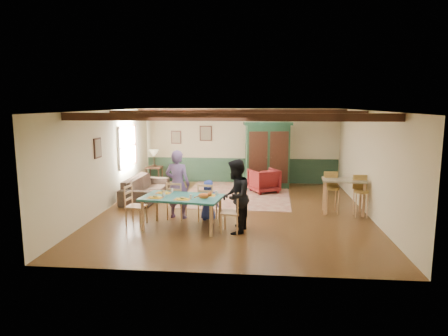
# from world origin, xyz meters

# --- Properties ---
(floor) EXTENTS (8.00, 8.00, 0.00)m
(floor) POSITION_xyz_m (0.00, 0.00, 0.00)
(floor) COLOR #462A13
(floor) RESTS_ON ground
(wall_back) EXTENTS (7.00, 0.02, 2.70)m
(wall_back) POSITION_xyz_m (0.00, 4.00, 1.35)
(wall_back) COLOR beige
(wall_back) RESTS_ON floor
(wall_left) EXTENTS (0.02, 8.00, 2.70)m
(wall_left) POSITION_xyz_m (-3.50, 0.00, 1.35)
(wall_left) COLOR beige
(wall_left) RESTS_ON floor
(wall_right) EXTENTS (0.02, 8.00, 2.70)m
(wall_right) POSITION_xyz_m (3.50, 0.00, 1.35)
(wall_right) COLOR beige
(wall_right) RESTS_ON floor
(ceiling) EXTENTS (7.00, 8.00, 0.02)m
(ceiling) POSITION_xyz_m (0.00, 0.00, 2.70)
(ceiling) COLOR white
(ceiling) RESTS_ON wall_back
(wainscot_back) EXTENTS (6.95, 0.03, 0.90)m
(wainscot_back) POSITION_xyz_m (0.00, 3.98, 0.45)
(wainscot_back) COLOR #1C3324
(wainscot_back) RESTS_ON floor
(ceiling_beam_front) EXTENTS (6.95, 0.16, 0.16)m
(ceiling_beam_front) POSITION_xyz_m (0.00, -2.30, 2.61)
(ceiling_beam_front) COLOR black
(ceiling_beam_front) RESTS_ON ceiling
(ceiling_beam_mid) EXTENTS (6.95, 0.16, 0.16)m
(ceiling_beam_mid) POSITION_xyz_m (0.00, 0.40, 2.61)
(ceiling_beam_mid) COLOR black
(ceiling_beam_mid) RESTS_ON ceiling
(ceiling_beam_back) EXTENTS (6.95, 0.16, 0.16)m
(ceiling_beam_back) POSITION_xyz_m (0.00, 3.00, 2.61)
(ceiling_beam_back) COLOR black
(ceiling_beam_back) RESTS_ON ceiling
(window_left) EXTENTS (0.06, 1.60, 1.30)m
(window_left) POSITION_xyz_m (-3.47, 1.70, 1.55)
(window_left) COLOR white
(window_left) RESTS_ON wall_left
(picture_left_wall) EXTENTS (0.04, 0.42, 0.52)m
(picture_left_wall) POSITION_xyz_m (-3.47, -0.60, 1.75)
(picture_left_wall) COLOR gray
(picture_left_wall) RESTS_ON wall_left
(picture_back_a) EXTENTS (0.45, 0.04, 0.55)m
(picture_back_a) POSITION_xyz_m (-1.30, 3.97, 1.80)
(picture_back_a) COLOR gray
(picture_back_a) RESTS_ON wall_back
(picture_back_b) EXTENTS (0.38, 0.04, 0.48)m
(picture_back_b) POSITION_xyz_m (-2.40, 3.97, 1.65)
(picture_back_b) COLOR gray
(picture_back_b) RESTS_ON wall_back
(dining_table) EXTENTS (1.94, 1.27, 0.76)m
(dining_table) POSITION_xyz_m (-1.10, -1.59, 0.38)
(dining_table) COLOR #1F635F
(dining_table) RESTS_ON floor
(dining_chair_far_left) EXTENTS (0.48, 0.50, 0.96)m
(dining_chair_far_left) POSITION_xyz_m (-1.39, -0.82, 0.48)
(dining_chair_far_left) COLOR tan
(dining_chair_far_left) RESTS_ON floor
(dining_chair_far_right) EXTENTS (0.48, 0.50, 0.96)m
(dining_chair_far_right) POSITION_xyz_m (-0.59, -0.94, 0.48)
(dining_chair_far_right) COLOR tan
(dining_chair_far_right) RESTS_ON floor
(dining_chair_end_left) EXTENTS (0.50, 0.48, 0.96)m
(dining_chair_end_left) POSITION_xyz_m (-2.25, -1.42, 0.48)
(dining_chair_end_left) COLOR tan
(dining_chair_end_left) RESTS_ON floor
(dining_chair_end_right) EXTENTS (0.50, 0.48, 0.96)m
(dining_chair_end_right) POSITION_xyz_m (0.05, -1.77, 0.48)
(dining_chair_end_right) COLOR tan
(dining_chair_end_right) RESTS_ON floor
(person_man) EXTENTS (0.69, 0.51, 1.74)m
(person_man) POSITION_xyz_m (-1.38, -0.74, 0.87)
(person_man) COLOR slate
(person_man) RESTS_ON floor
(person_woman) EXTENTS (0.74, 0.89, 1.66)m
(person_woman) POSITION_xyz_m (0.15, -1.78, 0.83)
(person_woman) COLOR black
(person_woman) RESTS_ON floor
(person_child) EXTENTS (0.54, 0.39, 1.01)m
(person_child) POSITION_xyz_m (-0.58, -0.86, 0.51)
(person_child) COLOR #26389A
(person_child) RESTS_ON floor
(cat) EXTENTS (0.38, 0.19, 0.18)m
(cat) POSITION_xyz_m (-0.57, -1.78, 0.85)
(cat) COLOR orange
(cat) RESTS_ON dining_table
(place_setting_near_left) EXTENTS (0.44, 0.36, 0.11)m
(place_setting_near_left) POSITION_xyz_m (-1.68, -1.76, 0.81)
(place_setting_near_left) COLOR gold
(place_setting_near_left) RESTS_ON dining_table
(place_setting_near_center) EXTENTS (0.44, 0.36, 0.11)m
(place_setting_near_center) POSITION_xyz_m (-1.04, -1.86, 0.81)
(place_setting_near_center) COLOR gold
(place_setting_near_center) RESTS_ON dining_table
(place_setting_far_left) EXTENTS (0.44, 0.36, 0.11)m
(place_setting_far_left) POSITION_xyz_m (-1.61, -1.26, 0.81)
(place_setting_far_left) COLOR gold
(place_setting_far_left) RESTS_ON dining_table
(place_setting_far_right) EXTENTS (0.44, 0.36, 0.11)m
(place_setting_far_right) POSITION_xyz_m (-0.51, -1.43, 0.81)
(place_setting_far_right) COLOR gold
(place_setting_far_right) RESTS_ON dining_table
(area_rug) EXTENTS (3.41, 4.01, 0.01)m
(area_rug) POSITION_xyz_m (-0.03, 2.02, 0.01)
(area_rug) COLOR tan
(area_rug) RESTS_ON floor
(armoire) EXTENTS (1.67, 0.85, 2.26)m
(armoire) POSITION_xyz_m (0.93, 3.17, 1.13)
(armoire) COLOR #14321F
(armoire) RESTS_ON floor
(armchair) EXTENTS (1.13, 1.14, 0.78)m
(armchair) POSITION_xyz_m (0.82, 2.42, 0.39)
(armchair) COLOR #490E12
(armchair) RESTS_ON floor
(sofa) EXTENTS (0.98, 2.33, 0.67)m
(sofa) POSITION_xyz_m (-2.79, 1.20, 0.34)
(sofa) COLOR #3A2C24
(sofa) RESTS_ON floor
(end_table) EXTENTS (0.56, 0.56, 0.66)m
(end_table) POSITION_xyz_m (-3.07, 3.29, 0.33)
(end_table) COLOR black
(end_table) RESTS_ON floor
(table_lamp) EXTENTS (0.37, 0.37, 0.60)m
(table_lamp) POSITION_xyz_m (-3.07, 3.29, 0.96)
(table_lamp) COLOR beige
(table_lamp) RESTS_ON end_table
(counter_table) EXTENTS (1.16, 0.74, 0.92)m
(counter_table) POSITION_xyz_m (2.88, 0.05, 0.46)
(counter_table) COLOR #AFA888
(counter_table) RESTS_ON floor
(bar_stool_left) EXTENTS (0.41, 0.44, 1.09)m
(bar_stool_left) POSITION_xyz_m (2.58, 0.08, 0.54)
(bar_stool_left) COLOR #AC8843
(bar_stool_left) RESTS_ON floor
(bar_stool_right) EXTENTS (0.38, 0.41, 1.06)m
(bar_stool_right) POSITION_xyz_m (3.26, -0.21, 0.53)
(bar_stool_right) COLOR #AC8843
(bar_stool_right) RESTS_ON floor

